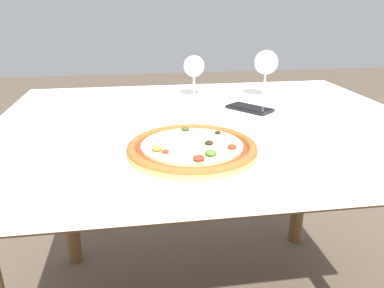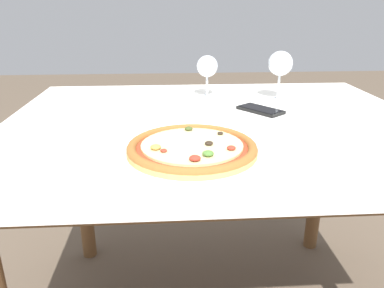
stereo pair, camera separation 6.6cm
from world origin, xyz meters
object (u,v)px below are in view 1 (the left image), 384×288
object	(u,v)px
wine_glass_far_left	(266,64)
wine_glass_far_right	(194,67)
dining_table	(208,149)
fork	(102,123)
pizza_plate	(192,150)
cell_phone	(250,108)

from	to	relation	value
wine_glass_far_left	wine_glass_far_right	size ratio (longest dim) A/B	1.13
dining_table	fork	bearing A→B (deg)	177.11
pizza_plate	cell_phone	size ratio (longest dim) A/B	2.19
dining_table	cell_phone	bearing A→B (deg)	31.63
fork	wine_glass_far_right	xyz separation A→B (m)	(0.31, 0.27, 0.11)
pizza_plate	fork	bearing A→B (deg)	128.30
pizza_plate	fork	distance (m)	0.35
fork	wine_glass_far_left	size ratio (longest dim) A/B	0.99
fork	wine_glass_far_left	world-z (taller)	wine_glass_far_left
wine_glass_far_left	dining_table	bearing A→B (deg)	-136.47
cell_phone	fork	bearing A→B (deg)	-170.42
dining_table	pizza_plate	distance (m)	0.30
cell_phone	pizza_plate	bearing A→B (deg)	-124.19
pizza_plate	wine_glass_far_left	size ratio (longest dim) A/B	2.01
cell_phone	dining_table	bearing A→B (deg)	-148.37
wine_glass_far_right	cell_phone	bearing A→B (deg)	-51.59
dining_table	wine_glass_far_right	distance (m)	0.35
pizza_plate	wine_glass_far_right	xyz separation A→B (m)	(0.09, 0.55, 0.09)
dining_table	cell_phone	size ratio (longest dim) A/B	7.95
pizza_plate	wine_glass_far_left	world-z (taller)	wine_glass_far_left
dining_table	cell_phone	xyz separation A→B (m)	(0.15, 0.09, 0.09)
wine_glass_far_left	cell_phone	bearing A→B (deg)	-124.03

